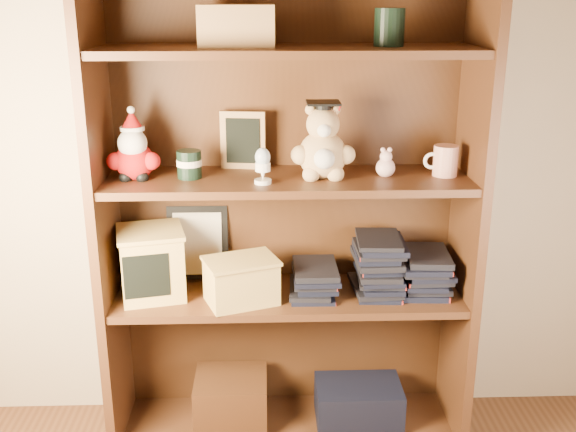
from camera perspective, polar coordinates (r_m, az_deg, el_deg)
name	(u,v)px	position (r m, az deg, el deg)	size (l,w,h in m)	color
room_envelope	(385,75)	(0.76, 8.17, 11.74)	(3.04, 3.04, 2.51)	#4F301B
bookcase	(287,223)	(2.22, -0.11, -0.60)	(1.20, 0.35, 1.60)	#482814
shelf_lower	(288,296)	(2.27, 0.00, -6.79)	(1.14, 0.33, 0.02)	#482814
shelf_upper	(288,181)	(2.13, 0.00, 3.00)	(1.14, 0.33, 0.02)	#482814
santa_plush	(134,152)	(2.14, -12.94, 5.30)	(0.17, 0.12, 0.23)	#A50F0F
teachers_tin	(189,164)	(2.13, -8.36, 4.38)	(0.08, 0.08, 0.09)	black
chalkboard_plaque	(243,141)	(2.22, -3.83, 6.34)	(0.15, 0.09, 0.19)	#9E7547
egg_cup	(263,164)	(2.04, -2.16, 4.39)	(0.05, 0.05, 0.11)	white
grad_teddy_bear	(323,148)	(2.10, 2.96, 5.74)	(0.20, 0.17, 0.24)	tan
pink_figurine	(386,165)	(2.15, 8.26, 4.29)	(0.06, 0.06, 0.10)	beige
teacher_mug	(445,161)	(2.19, 13.13, 4.59)	(0.11, 0.08, 0.10)	silver
certificate_frame	(198,243)	(2.35, -7.64, -2.27)	(0.21, 0.05, 0.26)	black
treats_box	(152,262)	(2.25, -11.47, -3.87)	(0.25, 0.25, 0.23)	#D5AE57
pencils_box	(241,280)	(2.17, -3.98, -5.47)	(0.27, 0.23, 0.15)	#D5AE57
book_stack_left	(313,279)	(2.25, 2.09, -5.36)	(0.14, 0.20, 0.10)	black
book_stack_mid	(378,265)	(2.25, 7.66, -4.13)	(0.14, 0.20, 0.19)	black
book_stack_right	(424,273)	(2.30, 11.44, -4.77)	(0.14, 0.20, 0.13)	black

